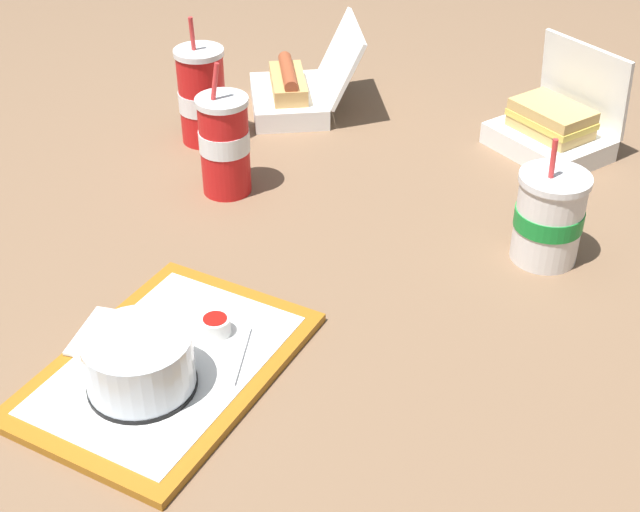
{
  "coord_description": "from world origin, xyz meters",
  "views": [
    {
      "loc": [
        1.02,
        0.37,
        0.76
      ],
      "look_at": [
        0.05,
        0.01,
        0.05
      ],
      "focal_mm": 50.0,
      "sensor_mm": 36.0,
      "label": 1
    }
  ],
  "objects_px": {
    "food_tray": "(167,367)",
    "clamshell_sandwich_back": "(553,128)",
    "clamshell_hotdog_right": "(295,91)",
    "plastic_fork": "(239,355)",
    "ketchup_cup": "(215,325)",
    "soda_cup_right": "(225,144)",
    "soda_cup_center": "(202,96)",
    "cake_container": "(140,364)",
    "soda_cup_left": "(549,217)"
  },
  "relations": [
    {
      "from": "food_tray",
      "to": "clamshell_sandwich_back",
      "type": "xyz_separation_m",
      "value": [
        -0.77,
        0.37,
        0.04
      ]
    },
    {
      "from": "clamshell_hotdog_right",
      "to": "clamshell_sandwich_back",
      "type": "bearing_deg",
      "value": 90.21
    },
    {
      "from": "clamshell_hotdog_right",
      "to": "plastic_fork",
      "type": "bearing_deg",
      "value": 16.41
    },
    {
      "from": "food_tray",
      "to": "clamshell_sandwich_back",
      "type": "bearing_deg",
      "value": 154.7
    },
    {
      "from": "ketchup_cup",
      "to": "clamshell_sandwich_back",
      "type": "bearing_deg",
      "value": 154.54
    },
    {
      "from": "soda_cup_right",
      "to": "clamshell_hotdog_right",
      "type": "bearing_deg",
      "value": -178.28
    },
    {
      "from": "ketchup_cup",
      "to": "soda_cup_center",
      "type": "height_order",
      "value": "soda_cup_center"
    },
    {
      "from": "ketchup_cup",
      "to": "plastic_fork",
      "type": "distance_m",
      "value": 0.06
    },
    {
      "from": "cake_container",
      "to": "soda_cup_center",
      "type": "height_order",
      "value": "soda_cup_center"
    },
    {
      "from": "cake_container",
      "to": "food_tray",
      "type": "bearing_deg",
      "value": 172.51
    },
    {
      "from": "cake_container",
      "to": "clamshell_hotdog_right",
      "type": "bearing_deg",
      "value": -171.18
    },
    {
      "from": "food_tray",
      "to": "clamshell_sandwich_back",
      "type": "relative_size",
      "value": 1.61
    },
    {
      "from": "soda_cup_left",
      "to": "soda_cup_center",
      "type": "bearing_deg",
      "value": -104.44
    },
    {
      "from": "plastic_fork",
      "to": "clamshell_hotdog_right",
      "type": "bearing_deg",
      "value": -177.19
    },
    {
      "from": "clamshell_hotdog_right",
      "to": "soda_cup_right",
      "type": "height_order",
      "value": "soda_cup_right"
    },
    {
      "from": "plastic_fork",
      "to": "soda_cup_center",
      "type": "bearing_deg",
      "value": -163.14
    },
    {
      "from": "soda_cup_right",
      "to": "plastic_fork",
      "type": "bearing_deg",
      "value": 27.37
    },
    {
      "from": "cake_container",
      "to": "soda_cup_right",
      "type": "distance_m",
      "value": 0.5
    },
    {
      "from": "plastic_fork",
      "to": "ketchup_cup",
      "type": "bearing_deg",
      "value": -137.32
    },
    {
      "from": "soda_cup_center",
      "to": "clamshell_sandwich_back",
      "type": "bearing_deg",
      "value": 106.65
    },
    {
      "from": "clamshell_sandwich_back",
      "to": "soda_cup_right",
      "type": "distance_m",
      "value": 0.6
    },
    {
      "from": "ketchup_cup",
      "to": "soda_cup_center",
      "type": "relative_size",
      "value": 0.17
    },
    {
      "from": "food_tray",
      "to": "clamshell_hotdog_right",
      "type": "bearing_deg",
      "value": -170.18
    },
    {
      "from": "clamshell_sandwich_back",
      "to": "soda_cup_center",
      "type": "relative_size",
      "value": 1.05
    },
    {
      "from": "cake_container",
      "to": "ketchup_cup",
      "type": "bearing_deg",
      "value": 162.28
    },
    {
      "from": "clamshell_sandwich_back",
      "to": "ketchup_cup",
      "type": "bearing_deg",
      "value": -25.46
    },
    {
      "from": "food_tray",
      "to": "soda_cup_left",
      "type": "relative_size",
      "value": 2.01
    },
    {
      "from": "plastic_fork",
      "to": "soda_cup_center",
      "type": "distance_m",
      "value": 0.64
    },
    {
      "from": "plastic_fork",
      "to": "soda_cup_left",
      "type": "relative_size",
      "value": 0.55
    },
    {
      "from": "cake_container",
      "to": "soda_cup_right",
      "type": "bearing_deg",
      "value": -166.46
    },
    {
      "from": "food_tray",
      "to": "soda_cup_right",
      "type": "bearing_deg",
      "value": -164.26
    },
    {
      "from": "clamshell_hotdog_right",
      "to": "clamshell_sandwich_back",
      "type": "xyz_separation_m",
      "value": [
        -0.0,
        0.5,
        0.0
      ]
    },
    {
      "from": "food_tray",
      "to": "clamshell_hotdog_right",
      "type": "relative_size",
      "value": 1.45
    },
    {
      "from": "cake_container",
      "to": "clamshell_sandwich_back",
      "type": "height_order",
      "value": "clamshell_sandwich_back"
    },
    {
      "from": "clamshell_sandwich_back",
      "to": "soda_cup_center",
      "type": "xyz_separation_m",
      "value": [
        0.18,
        -0.61,
        0.04
      ]
    },
    {
      "from": "cake_container",
      "to": "clamshell_hotdog_right",
      "type": "height_order",
      "value": "clamshell_hotdog_right"
    },
    {
      "from": "cake_container",
      "to": "plastic_fork",
      "type": "xyz_separation_m",
      "value": [
        -0.09,
        0.09,
        -0.03
      ]
    },
    {
      "from": "ketchup_cup",
      "to": "clamshell_hotdog_right",
      "type": "relative_size",
      "value": 0.14
    },
    {
      "from": "ketchup_cup",
      "to": "clamshell_sandwich_back",
      "type": "relative_size",
      "value": 0.16
    },
    {
      "from": "food_tray",
      "to": "clamshell_sandwich_back",
      "type": "distance_m",
      "value": 0.86
    },
    {
      "from": "food_tray",
      "to": "soda_cup_right",
      "type": "distance_m",
      "value": 0.46
    },
    {
      "from": "clamshell_sandwich_back",
      "to": "soda_cup_center",
      "type": "distance_m",
      "value": 0.64
    },
    {
      "from": "soda_cup_center",
      "to": "soda_cup_right",
      "type": "distance_m",
      "value": 0.19
    },
    {
      "from": "cake_container",
      "to": "soda_cup_left",
      "type": "bearing_deg",
      "value": 138.83
    },
    {
      "from": "plastic_fork",
      "to": "clamshell_hotdog_right",
      "type": "relative_size",
      "value": 0.4
    },
    {
      "from": "plastic_fork",
      "to": "soda_cup_left",
      "type": "bearing_deg",
      "value": 125.89
    },
    {
      "from": "clamshell_sandwich_back",
      "to": "cake_container",
      "type": "bearing_deg",
      "value": -24.35
    },
    {
      "from": "food_tray",
      "to": "soda_cup_center",
      "type": "distance_m",
      "value": 0.65
    },
    {
      "from": "food_tray",
      "to": "cake_container",
      "type": "bearing_deg",
      "value": -7.49
    },
    {
      "from": "cake_container",
      "to": "soda_cup_right",
      "type": "relative_size",
      "value": 0.59
    }
  ]
}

